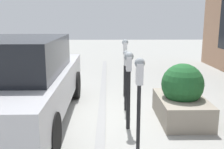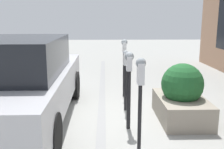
# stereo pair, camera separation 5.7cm
# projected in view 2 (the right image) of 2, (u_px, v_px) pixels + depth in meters

# --- Properties ---
(ground_plane) EXTENTS (40.00, 40.00, 0.00)m
(ground_plane) POSITION_uv_depth(u_px,v_px,m) (106.00, 118.00, 5.28)
(ground_plane) COLOR #999993
(curb_strip) EXTENTS (13.95, 0.16, 0.04)m
(curb_strip) POSITION_uv_depth(u_px,v_px,m) (102.00, 117.00, 5.27)
(curb_strip) COLOR gray
(curb_strip) RESTS_ON ground_plane
(parking_meter_nearest) EXTENTS (0.17, 0.14, 1.44)m
(parking_meter_nearest) POSITION_uv_depth(u_px,v_px,m) (140.00, 85.00, 3.62)
(parking_meter_nearest) COLOR black
(parking_meter_nearest) RESTS_ON ground_plane
(parking_meter_second) EXTENTS (0.19, 0.16, 1.41)m
(parking_meter_second) POSITION_uv_depth(u_px,v_px,m) (129.00, 76.00, 4.58)
(parking_meter_second) COLOR black
(parking_meter_second) RESTS_ON ground_plane
(parking_meter_middle) EXTENTS (0.14, 0.12, 1.31)m
(parking_meter_middle) POSITION_uv_depth(u_px,v_px,m) (126.00, 70.00, 5.55)
(parking_meter_middle) COLOR black
(parking_meter_middle) RESTS_ON ground_plane
(parking_meter_fourth) EXTENTS (0.18, 0.16, 1.47)m
(parking_meter_fourth) POSITION_uv_depth(u_px,v_px,m) (124.00, 56.00, 6.54)
(parking_meter_fourth) COLOR black
(parking_meter_fourth) RESTS_ON ground_plane
(planter_box) EXTENTS (1.44, 0.89, 1.13)m
(planter_box) POSITION_uv_depth(u_px,v_px,m) (182.00, 97.00, 5.12)
(planter_box) COLOR gray
(planter_box) RESTS_ON ground_plane
(parked_car_front) EXTENTS (4.71, 1.87, 1.63)m
(parked_car_front) POSITION_uv_depth(u_px,v_px,m) (21.00, 79.00, 4.94)
(parked_car_front) COLOR #B7B7BC
(parked_car_front) RESTS_ON ground_plane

